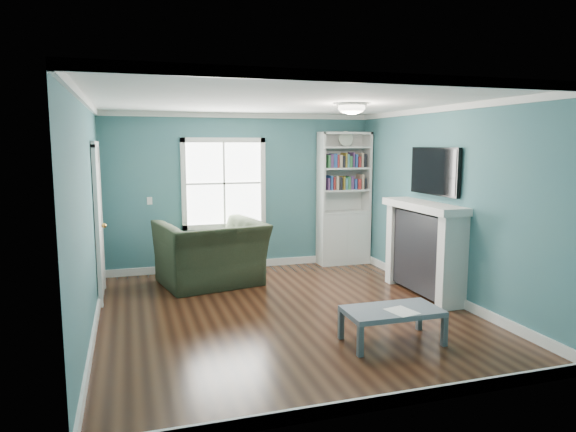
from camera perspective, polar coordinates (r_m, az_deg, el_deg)
name	(u,v)px	position (r m, az deg, el deg)	size (l,w,h in m)	color
floor	(286,313)	(6.53, -0.28, -10.70)	(5.00, 5.00, 0.00)	black
room_walls	(285,187)	(6.21, -0.28, 3.28)	(5.00, 5.00, 5.00)	#386A75
trim	(285,215)	(6.24, -0.28, 0.12)	(4.50, 5.00, 2.60)	white
window	(224,183)	(8.56, -7.11, 3.61)	(1.40, 0.06, 1.50)	white
bookshelf	(343,212)	(9.04, 6.18, 0.50)	(0.90, 0.35, 2.31)	silver
fireplace	(424,250)	(7.39, 14.88, -3.65)	(0.44, 1.58, 1.30)	black
tv	(435,171)	(7.32, 15.99, 4.81)	(0.06, 1.10, 0.65)	black
door	(98,220)	(7.40, -20.33, -0.43)	(0.12, 0.98, 2.17)	silver
ceiling_fixture	(352,107)	(6.61, 7.09, 11.90)	(0.38, 0.38, 0.15)	white
light_switch	(150,201)	(8.45, -15.12, 1.64)	(0.08, 0.01, 0.12)	white
recliner	(211,243)	(7.74, -8.57, -2.94)	(1.46, 0.95, 1.28)	black
coffee_table	(392,313)	(5.62, 11.50, -10.53)	(1.02, 0.56, 0.37)	#454D53
paper_sheet	(402,311)	(5.54, 12.53, -10.30)	(0.25, 0.31, 0.00)	white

